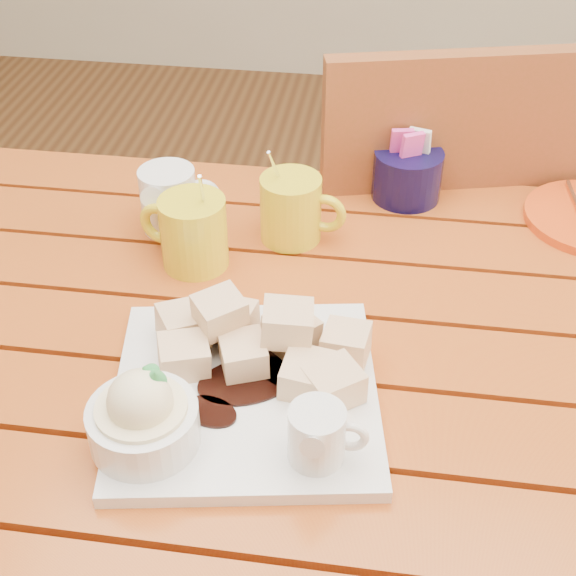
% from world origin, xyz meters
% --- Properties ---
extents(table, '(1.20, 0.79, 0.75)m').
position_xyz_m(table, '(0.00, 0.00, 0.64)').
color(table, '#A63915').
rests_on(table, ground).
extents(dessert_plate, '(0.32, 0.32, 0.11)m').
position_xyz_m(dessert_plate, '(-0.04, -0.11, 0.78)').
color(dessert_plate, white).
rests_on(dessert_plate, table).
extents(coffee_mug_left, '(0.12, 0.09, 0.14)m').
position_xyz_m(coffee_mug_left, '(-0.14, 0.14, 0.80)').
color(coffee_mug_left, yellow).
rests_on(coffee_mug_left, table).
extents(coffee_mug_right, '(0.12, 0.08, 0.14)m').
position_xyz_m(coffee_mug_right, '(-0.02, 0.21, 0.80)').
color(coffee_mug_right, yellow).
rests_on(coffee_mug_right, table).
extents(cream_pitcher, '(0.11, 0.09, 0.09)m').
position_xyz_m(cream_pitcher, '(-0.19, 0.21, 0.80)').
color(cream_pitcher, white).
rests_on(cream_pitcher, table).
extents(sugar_caddy, '(0.10, 0.10, 0.11)m').
position_xyz_m(sugar_caddy, '(0.13, 0.34, 0.79)').
color(sugar_caddy, '#0E0B33').
rests_on(sugar_caddy, table).
extents(chair_far, '(0.55, 0.55, 0.95)m').
position_xyz_m(chair_far, '(0.20, 0.51, 0.53)').
color(chair_far, brown).
rests_on(chair_far, ground).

